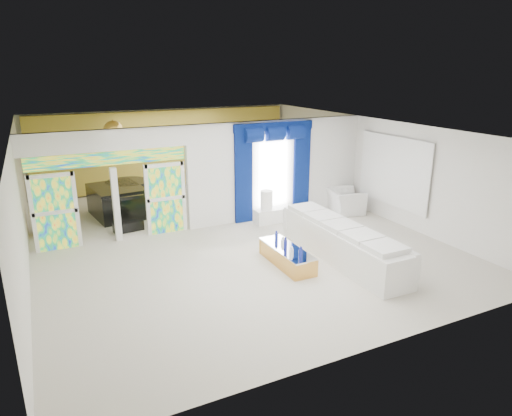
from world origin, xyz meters
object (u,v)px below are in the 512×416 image
white_sofa (341,244)px  armchair (345,201)px  grand_piano (117,201)px  console_table (275,215)px  coffee_table (287,256)px

white_sofa → armchair: (2.37, 3.03, -0.03)m
white_sofa → armchair: 3.84m
white_sofa → grand_piano: 7.29m
white_sofa → console_table: white_sofa is taller
coffee_table → white_sofa: bearing=-12.5°
grand_piano → white_sofa: bearing=-61.6°
white_sofa → armchair: size_ratio=3.67×
armchair → grand_piano: (-6.65, 2.87, 0.10)m
coffee_table → grand_piano: 6.32m
white_sofa → console_table: size_ratio=3.26×
armchair → grand_piano: 7.24m
white_sofa → console_table: 3.18m
white_sofa → coffee_table: size_ratio=2.33×
coffee_table → grand_piano: bearing=117.7°
coffee_table → console_table: bearing=66.7°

